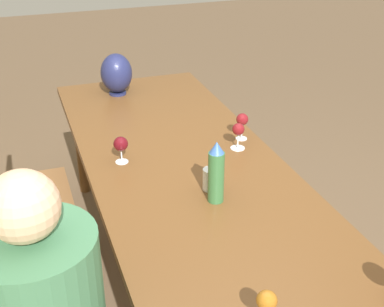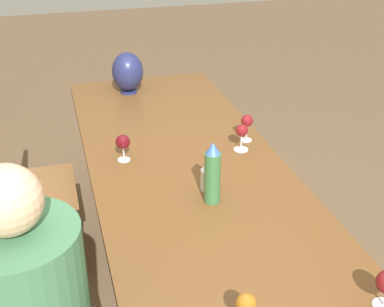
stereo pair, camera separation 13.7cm
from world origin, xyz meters
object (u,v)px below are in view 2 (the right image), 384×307
object	(u,v)px
water_tumbler	(208,180)
wine_glass_0	(247,122)
wine_glass_4	(246,305)
vase	(128,72)
wine_glass_2	(123,143)
chair_far	(16,179)
wine_glass_1	(242,132)
water_bottle	(212,173)

from	to	relation	value
water_tumbler	wine_glass_0	bearing A→B (deg)	-38.54
water_tumbler	wine_glass_4	bearing A→B (deg)	170.71
vase	wine_glass_4	world-z (taller)	vase
wine_glass_2	chair_far	world-z (taller)	chair_far
water_tumbler	vase	xyz separation A→B (m)	(1.26, 0.13, 0.08)
wine_glass_1	chair_far	xyz separation A→B (m)	(0.36, 1.10, -0.29)
water_tumbler	chair_far	distance (m)	1.10
vase	wine_glass_4	bearing A→B (deg)	-179.88
vase	wine_glass_4	xyz separation A→B (m)	(-2.05, -0.00, -0.03)
wine_glass_0	wine_glass_4	bearing A→B (deg)	159.17
wine_glass_2	wine_glass_0	bearing A→B (deg)	-85.83
water_tumbler	vase	bearing A→B (deg)	6.10
wine_glass_1	wine_glass_4	distance (m)	1.19
wine_glass_1	wine_glass_4	xyz separation A→B (m)	(-1.12, 0.40, 0.00)
wine_glass_0	wine_glass_2	world-z (taller)	wine_glass_0
water_bottle	water_tumbler	bearing A→B (deg)	-6.92
vase	chair_far	xyz separation A→B (m)	(-0.58, 0.70, -0.33)
water_bottle	chair_far	world-z (taller)	chair_far
wine_glass_0	chair_far	bearing A→B (deg)	77.37
water_bottle	wine_glass_2	bearing A→B (deg)	32.66
water_bottle	wine_glass_4	world-z (taller)	water_bottle
water_tumbler	wine_glass_2	size ratio (longest dim) A/B	0.75
wine_glass_4	water_tumbler	bearing A→B (deg)	-9.29
water_tumbler	wine_glass_0	xyz separation A→B (m)	(0.42, -0.33, 0.05)
water_tumbler	vase	world-z (taller)	vase
vase	wine_glass_0	bearing A→B (deg)	-151.07
wine_glass_4	water_bottle	bearing A→B (deg)	-9.59
wine_glass_2	water_bottle	bearing A→B (deg)	-147.34
wine_glass_0	wine_glass_4	xyz separation A→B (m)	(-1.21, 0.46, -0.01)
water_tumbler	chair_far	bearing A→B (deg)	50.99
wine_glass_0	wine_glass_2	size ratio (longest dim) A/B	1.08
water_bottle	chair_far	size ratio (longest dim) A/B	0.27
water_bottle	water_tumbler	world-z (taller)	water_bottle
vase	wine_glass_2	size ratio (longest dim) A/B	1.96
wine_glass_1	wine_glass_4	world-z (taller)	same
wine_glass_1	vase	bearing A→B (deg)	23.29
wine_glass_4	vase	bearing A→B (deg)	0.12
water_bottle	vase	size ratio (longest dim) A/B	1.06
water_bottle	vase	world-z (taller)	water_bottle
wine_glass_1	chair_far	size ratio (longest dim) A/B	0.13
vase	wine_glass_0	xyz separation A→B (m)	(-0.84, -0.46, -0.03)
wine_glass_1	wine_glass_4	size ratio (longest dim) A/B	1.00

